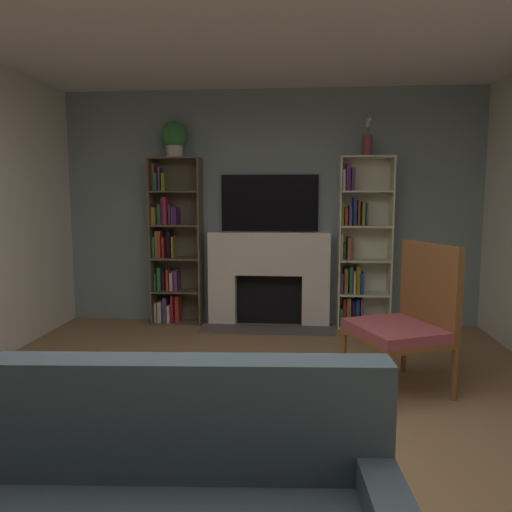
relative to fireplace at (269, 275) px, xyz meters
name	(u,v)px	position (x,y,z in m)	size (l,w,h in m)	color
ground_plane	(237,466)	(0.00, -3.06, -0.59)	(7.66, 7.66, 0.00)	#906D4B
wall_back_accent	(270,208)	(0.00, 0.16, 0.77)	(4.95, 0.06, 2.71)	gray
fireplace	(269,275)	(0.00, 0.00, 0.00)	(1.49, 0.56, 1.09)	white
tv	(270,203)	(0.00, 0.10, 0.84)	(1.12, 0.06, 0.65)	black
bookshelf_left	(172,248)	(-1.14, 0.02, 0.31)	(0.59, 0.29, 1.94)	brown
bookshelf_right	(358,250)	(1.02, 0.03, 0.31)	(0.59, 0.29, 1.94)	beige
potted_plant	(174,138)	(-1.08, -0.02, 1.57)	(0.30, 0.30, 0.40)	silver
vase_with_flowers	(367,142)	(1.08, -0.02, 1.50)	(0.11, 0.11, 0.42)	brown
armchair	(409,318)	(1.19, -1.82, -0.02)	(0.84, 0.86, 1.14)	brown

